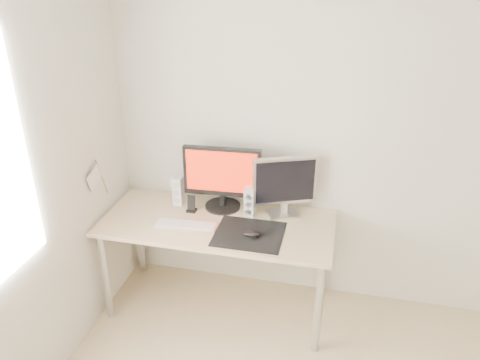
{
  "coord_description": "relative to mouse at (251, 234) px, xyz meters",
  "views": [
    {
      "loc": [
        -0.15,
        -1.3,
        2.37
      ],
      "look_at": [
        -0.79,
        1.49,
        1.01
      ],
      "focal_mm": 35.0,
      "sensor_mm": 36.0,
      "label": 1
    }
  ],
  "objects": [
    {
      "name": "mouse",
      "position": [
        0.0,
        0.0,
        0.0
      ],
      "size": [
        0.11,
        0.06,
        0.04
      ],
      "primitive_type": "ellipsoid",
      "color": "black",
      "rests_on": "mousepad"
    },
    {
      "name": "wall_back",
      "position": [
        0.66,
        0.51,
        0.5
      ],
      "size": [
        3.5,
        0.0,
        3.5
      ],
      "primitive_type": "plane",
      "rotation": [
        1.57,
        0.0,
        0.0
      ],
      "color": "white",
      "rests_on": "ground"
    },
    {
      "name": "pennant",
      "position": [
        -1.06,
        0.0,
        0.3
      ],
      "size": [
        0.01,
        0.23,
        0.29
      ],
      "color": "#A57F54",
      "rests_on": "wall_left"
    },
    {
      "name": "speaker_right",
      "position": [
        -0.07,
        0.27,
        0.09
      ],
      "size": [
        0.07,
        0.08,
        0.22
      ],
      "color": "white",
      "rests_on": "desk"
    },
    {
      "name": "mousepad",
      "position": [
        -0.02,
        0.03,
        -0.02
      ],
      "size": [
        0.45,
        0.4,
        0.0
      ],
      "primitive_type": "cube",
      "color": "black",
      "rests_on": "desk"
    },
    {
      "name": "desk",
      "position": [
        -0.27,
        0.14,
        -0.1
      ],
      "size": [
        1.6,
        0.7,
        0.73
      ],
      "color": "#D1B587",
      "rests_on": "ground"
    },
    {
      "name": "main_monitor",
      "position": [
        -0.28,
        0.34,
        0.23
      ],
      "size": [
        0.55,
        0.27,
        0.47
      ],
      "color": "black",
      "rests_on": "desk"
    },
    {
      "name": "speaker_left",
      "position": [
        -0.61,
        0.32,
        0.09
      ],
      "size": [
        0.07,
        0.08,
        0.22
      ],
      "color": "white",
      "rests_on": "desk"
    },
    {
      "name": "keyboard",
      "position": [
        -0.46,
        0.04,
        -0.02
      ],
      "size": [
        0.43,
        0.15,
        0.02
      ],
      "color": "silver",
      "rests_on": "desk"
    },
    {
      "name": "second_monitor",
      "position": [
        0.16,
        0.34,
        0.22
      ],
      "size": [
        0.43,
        0.23,
        0.43
      ],
      "color": "silver",
      "rests_on": "desk"
    },
    {
      "name": "phone_dock",
      "position": [
        -0.49,
        0.24,
        0.02
      ],
      "size": [
        0.07,
        0.06,
        0.12
      ],
      "color": "black",
      "rests_on": "desk"
    }
  ]
}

